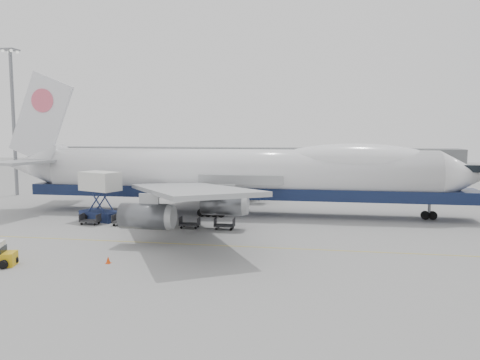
# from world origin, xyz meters

# --- Properties ---
(ground) EXTENTS (260.00, 260.00, 0.00)m
(ground) POSITION_xyz_m (0.00, 0.00, 0.00)
(ground) COLOR gray
(ground) RESTS_ON ground
(apron_line) EXTENTS (60.00, 0.15, 0.01)m
(apron_line) POSITION_xyz_m (0.00, -6.00, 0.01)
(apron_line) COLOR gold
(apron_line) RESTS_ON ground
(hangar) EXTENTS (110.00, 8.00, 7.00)m
(hangar) POSITION_xyz_m (-10.00, 70.00, 3.50)
(hangar) COLOR slate
(hangar) RESTS_ON ground
(floodlight_mast) EXTENTS (2.40, 2.40, 25.43)m
(floodlight_mast) POSITION_xyz_m (-42.00, 24.00, 14.27)
(floodlight_mast) COLOR slate
(floodlight_mast) RESTS_ON ground
(airliner) EXTENTS (67.00, 55.30, 19.98)m
(airliner) POSITION_xyz_m (0.64, 12.00, 5.62)
(airliner) COLOR white
(airliner) RESTS_ON ground
(catering_truck) EXTENTS (5.99, 5.06, 6.19)m
(catering_truck) POSITION_xyz_m (-16.38, 4.52, 3.46)
(catering_truck) COLOR #19244B
(catering_truck) RESTS_ON ground
(traffic_cone) EXTENTS (0.43, 0.43, 0.63)m
(traffic_cone) POSITION_xyz_m (-6.73, -13.76, 0.30)
(traffic_cone) COLOR #E9430C
(traffic_cone) RESTS_ON ground
(dolly_0) EXTENTS (2.30, 1.35, 1.30)m
(dolly_0) POSITION_xyz_m (-16.39, 1.64, 0.53)
(dolly_0) COLOR #2D2D30
(dolly_0) RESTS_ON ground
(dolly_1) EXTENTS (2.30, 1.35, 1.30)m
(dolly_1) POSITION_xyz_m (-12.22, 1.64, 0.53)
(dolly_1) COLOR #2D2D30
(dolly_1) RESTS_ON ground
(dolly_2) EXTENTS (2.30, 1.35, 1.30)m
(dolly_2) POSITION_xyz_m (-8.04, 1.64, 0.53)
(dolly_2) COLOR #2D2D30
(dolly_2) RESTS_ON ground
(dolly_3) EXTENTS (2.30, 1.35, 1.30)m
(dolly_3) POSITION_xyz_m (-3.86, 1.64, 0.53)
(dolly_3) COLOR #2D2D30
(dolly_3) RESTS_ON ground
(dolly_4) EXTENTS (2.30, 1.35, 1.30)m
(dolly_4) POSITION_xyz_m (0.31, 1.64, 0.53)
(dolly_4) COLOR #2D2D30
(dolly_4) RESTS_ON ground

